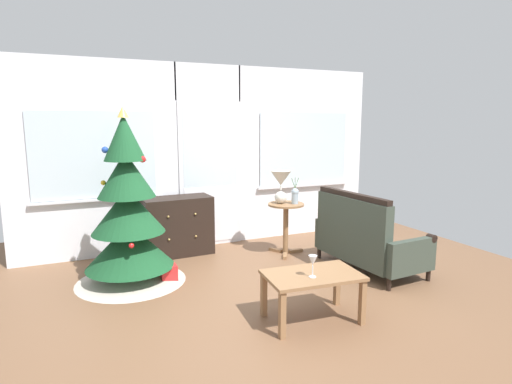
{
  "coord_description": "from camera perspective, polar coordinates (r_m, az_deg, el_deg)",
  "views": [
    {
      "loc": [
        -1.81,
        -3.65,
        1.77
      ],
      "look_at": [
        0.05,
        0.55,
        1.0
      ],
      "focal_mm": 29.58,
      "sensor_mm": 36.0,
      "label": 1
    }
  ],
  "objects": [
    {
      "name": "back_wall_with_door",
      "position": [
        6.03,
        -6.36,
        4.79
      ],
      "size": [
        5.2,
        0.14,
        2.55
      ],
      "color": "white",
      "rests_on": "ground"
    },
    {
      "name": "gift_box",
      "position": [
        4.92,
        -11.74,
        -10.68
      ],
      "size": [
        0.18,
        0.16,
        0.18
      ],
      "primitive_type": "cube",
      "color": "red",
      "rests_on": "ground"
    },
    {
      "name": "christmas_tree",
      "position": [
        4.83,
        -16.88,
        -3.74
      ],
      "size": [
        1.2,
        1.2,
        1.93
      ],
      "color": "#4C331E",
      "rests_on": "ground"
    },
    {
      "name": "dresser_cabinet",
      "position": [
        5.75,
        -10.55,
        -4.53
      ],
      "size": [
        0.92,
        0.47,
        0.78
      ],
      "color": "black",
      "rests_on": "ground"
    },
    {
      "name": "wine_glass",
      "position": [
        3.71,
        7.69,
        -9.29
      ],
      "size": [
        0.08,
        0.08,
        0.2
      ],
      "color": "silver",
      "rests_on": "coffee_table"
    },
    {
      "name": "table_lamp",
      "position": [
        5.58,
        3.37,
        1.32
      ],
      "size": [
        0.28,
        0.28,
        0.44
      ],
      "color": "silver",
      "rests_on": "side_table"
    },
    {
      "name": "flower_vase",
      "position": [
        5.59,
        5.28,
        -0.42
      ],
      "size": [
        0.11,
        0.1,
        0.35
      ],
      "color": "#99ADBC",
      "rests_on": "side_table"
    },
    {
      "name": "ground_plane",
      "position": [
        4.44,
        2.35,
        -13.97
      ],
      "size": [
        6.76,
        6.76,
        0.0
      ],
      "primitive_type": "plane",
      "color": "brown"
    },
    {
      "name": "side_table",
      "position": [
        5.66,
        4.05,
        -3.56
      ],
      "size": [
        0.5,
        0.48,
        0.69
      ],
      "color": "#8E6642",
      "rests_on": "ground"
    },
    {
      "name": "settee_sofa",
      "position": [
        5.23,
        14.38,
        -6.27
      ],
      "size": [
        0.8,
        1.4,
        0.96
      ],
      "color": "black",
      "rests_on": "ground"
    },
    {
      "name": "coffee_table",
      "position": [
        3.86,
        7.63,
        -11.81
      ],
      "size": [
        0.88,
        0.59,
        0.44
      ],
      "color": "#8E6642",
      "rests_on": "ground"
    }
  ]
}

